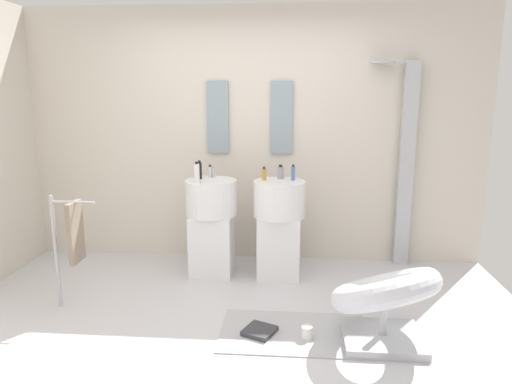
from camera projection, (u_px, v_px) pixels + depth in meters
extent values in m
cube|color=silver|center=(230.00, 332.00, 3.53)|extent=(4.80, 3.60, 0.04)
cube|color=beige|center=(250.00, 136.00, 4.86)|extent=(4.80, 0.10, 2.60)
cube|color=white|center=(212.00, 244.00, 4.57)|extent=(0.40, 0.40, 0.60)
cylinder|color=white|center=(211.00, 197.00, 4.47)|extent=(0.49, 0.49, 0.34)
cylinder|color=#B7BABF|center=(213.00, 172.00, 4.55)|extent=(0.02, 0.02, 0.10)
cube|color=white|center=(279.00, 246.00, 4.52)|extent=(0.40, 0.40, 0.60)
cylinder|color=white|center=(279.00, 199.00, 4.42)|extent=(0.49, 0.49, 0.34)
cylinder|color=#B7BABF|center=(280.00, 173.00, 4.50)|extent=(0.02, 0.02, 0.10)
cube|color=#8C9EA8|center=(218.00, 117.00, 4.77)|extent=(0.22, 0.03, 0.73)
cube|color=#8C9EA8|center=(282.00, 118.00, 4.72)|extent=(0.22, 0.03, 0.73)
cube|color=#B7BABF|center=(406.00, 166.00, 4.67)|extent=(0.14, 0.08, 2.05)
cylinder|color=#B7BABF|center=(398.00, 62.00, 4.45)|extent=(0.30, 0.02, 0.02)
cylinder|color=#B7BABF|center=(382.00, 62.00, 4.43)|extent=(0.24, 0.24, 0.02)
cube|color=#B7BABF|center=(382.00, 338.00, 3.35)|extent=(0.56, 0.50, 0.06)
cylinder|color=#B7BABF|center=(383.00, 316.00, 3.32)|extent=(0.05, 0.05, 0.34)
torus|color=silver|center=(385.00, 290.00, 3.28)|extent=(1.10, 1.10, 0.49)
cylinder|color=#B7BABF|center=(56.00, 252.00, 3.82)|extent=(0.03, 0.03, 0.95)
cylinder|color=#B7BABF|center=(73.00, 202.00, 3.71)|extent=(0.36, 0.02, 0.02)
cube|color=gray|center=(75.00, 232.00, 3.77)|extent=(0.04, 0.22, 0.50)
cube|color=#B2B2B7|center=(293.00, 333.00, 3.48)|extent=(1.09, 0.65, 0.01)
cube|color=#38383D|center=(259.00, 331.00, 3.46)|extent=(0.28, 0.28, 0.03)
cylinder|color=white|center=(307.00, 332.00, 3.38)|extent=(0.08, 0.08, 0.09)
cylinder|color=silver|center=(210.00, 172.00, 4.57)|extent=(0.04, 0.04, 0.10)
cylinder|color=black|center=(210.00, 166.00, 4.56)|extent=(0.02, 0.02, 0.02)
cylinder|color=#4C72B7|center=(293.00, 173.00, 4.42)|extent=(0.04, 0.04, 0.13)
cylinder|color=black|center=(293.00, 166.00, 4.40)|extent=(0.02, 0.02, 0.02)
cylinder|color=white|center=(197.00, 173.00, 4.29)|extent=(0.05, 0.05, 0.18)
cylinder|color=black|center=(196.00, 163.00, 4.27)|extent=(0.03, 0.03, 0.02)
cylinder|color=#99999E|center=(281.00, 173.00, 4.49)|extent=(0.06, 0.06, 0.12)
cylinder|color=black|center=(281.00, 166.00, 4.47)|extent=(0.03, 0.03, 0.02)
cylinder|color=black|center=(200.00, 171.00, 4.49)|extent=(0.04, 0.04, 0.16)
cylinder|color=black|center=(199.00, 161.00, 4.47)|extent=(0.02, 0.02, 0.02)
cylinder|color=#C68C38|center=(264.00, 175.00, 4.41)|extent=(0.04, 0.04, 0.11)
cylinder|color=black|center=(264.00, 168.00, 4.40)|extent=(0.02, 0.02, 0.02)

